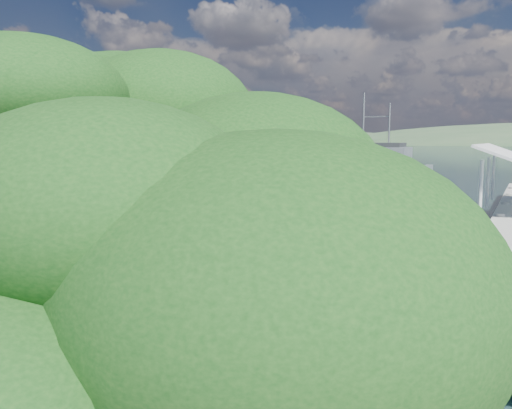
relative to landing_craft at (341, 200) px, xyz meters
name	(u,v)px	position (x,y,z in m)	size (l,w,h in m)	color
ground	(152,281)	(0.05, -22.16, -0.88)	(1400.00, 1400.00, 0.00)	#163436
boat_ramp	(134,281)	(0.05, -23.16, -0.63)	(10.00, 18.00, 0.50)	gray
shoreline_rocks	(54,260)	(-6.15, -21.66, -0.88)	(3.20, 5.60, 0.90)	#4D4D4B
landing_craft	(341,200)	(0.00, 0.00, 0.00)	(9.98, 36.35, 10.73)	#4A5358
military_truck	(164,216)	(-0.68, -20.43, 1.39)	(3.16, 7.86, 3.55)	black
soldier	(35,243)	(-4.19, -24.11, 0.58)	(0.70, 0.46, 1.91)	black
overhang_tree	(122,187)	(9.29, -33.22, 4.14)	(6.90, 6.36, 6.27)	#382216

